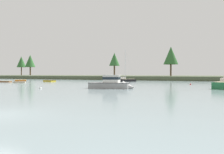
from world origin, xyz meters
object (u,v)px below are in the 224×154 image
at_px(dinghy_cream, 19,82).
at_px(mooring_buoy_white, 40,88).
at_px(cruiser_grey, 114,85).
at_px(sailboat_black, 123,81).
at_px(dinghy_yellow, 49,81).
at_px(dinghy_wood, 6,82).
at_px(mooring_buoy_red, 191,84).
at_px(dinghy_orange, 21,80).

xyz_separation_m(dinghy_cream, mooring_buoy_white, (19.51, -13.81, -0.05)).
height_order(cruiser_grey, sailboat_black, sailboat_black).
relative_size(cruiser_grey, dinghy_cream, 2.40).
bearing_deg(dinghy_cream, dinghy_yellow, 80.87).
relative_size(sailboat_black, mooring_buoy_white, 24.75).
bearing_deg(sailboat_black, dinghy_yellow, -149.97).
height_order(dinghy_wood, mooring_buoy_red, dinghy_wood).
relative_size(dinghy_yellow, dinghy_cream, 1.32).
relative_size(dinghy_cream, mooring_buoy_red, 8.09).
distance_m(dinghy_orange, dinghy_yellow, 13.70).
height_order(dinghy_orange, dinghy_yellow, dinghy_yellow).
xyz_separation_m(dinghy_yellow, dinghy_cream, (-1.48, -9.24, -0.06)).
xyz_separation_m(cruiser_grey, dinghy_orange, (-41.47, 20.26, -0.33)).
bearing_deg(dinghy_yellow, cruiser_grey, -32.89).
distance_m(dinghy_wood, dinghy_yellow, 11.23).
height_order(dinghy_cream, mooring_buoy_white, dinghy_cream).
relative_size(sailboat_black, dinghy_cream, 3.24).
height_order(sailboat_black, dinghy_cream, sailboat_black).
bearing_deg(dinghy_orange, sailboat_black, 14.76).
relative_size(dinghy_cream, mooring_buoy_white, 7.64).
xyz_separation_m(cruiser_grey, mooring_buoy_white, (-9.92, -4.97, -0.42)).
height_order(sailboat_black, dinghy_orange, sailboat_black).
height_order(dinghy_orange, mooring_buoy_white, dinghy_orange).
xyz_separation_m(cruiser_grey, mooring_buoy_red, (9.70, 17.39, -0.43)).
xyz_separation_m(sailboat_black, mooring_buoy_white, (-0.25, -33.61, -0.15)).
relative_size(dinghy_orange, mooring_buoy_red, 9.55).
relative_size(cruiser_grey, mooring_buoy_white, 18.30).
height_order(dinghy_orange, dinghy_wood, dinghy_orange).
height_order(dinghy_yellow, dinghy_cream, dinghy_yellow).
bearing_deg(mooring_buoy_white, cruiser_grey, 26.61).
relative_size(dinghy_yellow, mooring_buoy_red, 10.65).
distance_m(dinghy_wood, mooring_buoy_red, 46.49).
relative_size(mooring_buoy_white, mooring_buoy_red, 1.06).
height_order(cruiser_grey, dinghy_orange, cruiser_grey).
bearing_deg(mooring_buoy_white, dinghy_orange, 141.34).
height_order(cruiser_grey, dinghy_cream, cruiser_grey).
bearing_deg(dinghy_yellow, dinghy_wood, -137.99).
bearing_deg(dinghy_wood, cruiser_grey, -16.22).
height_order(dinghy_yellow, mooring_buoy_white, dinghy_yellow).
xyz_separation_m(cruiser_grey, dinghy_wood, (-36.29, 10.56, -0.35)).
bearing_deg(dinghy_orange, dinghy_cream, -43.52).
bearing_deg(dinghy_yellow, dinghy_cream, -99.13).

